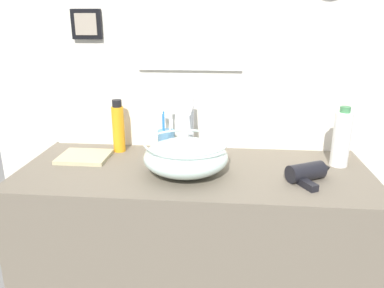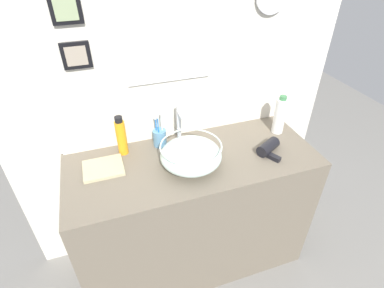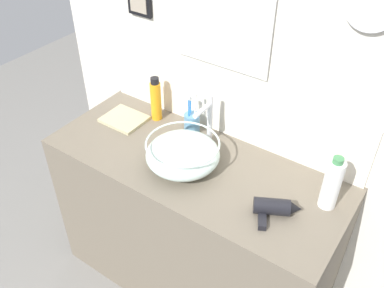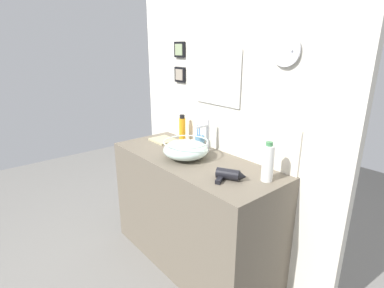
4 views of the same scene
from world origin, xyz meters
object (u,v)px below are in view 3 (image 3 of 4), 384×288
object	(u,v)px
glass_bowl_sink	(183,154)
hair_drier	(275,208)
faucet	(208,117)
soap_dispenser	(156,100)
spray_bottle	(332,184)
toothbrush_cup	(192,123)
hand_towel	(124,119)

from	to	relation	value
glass_bowl_sink	hair_drier	world-z (taller)	glass_bowl_sink
glass_bowl_sink	faucet	distance (m)	0.20
hair_drier	soap_dispenser	world-z (taller)	soap_dispenser
spray_bottle	hair_drier	bearing A→B (deg)	-132.57
faucet	toothbrush_cup	xyz separation A→B (m)	(-0.11, 0.03, -0.09)
toothbrush_cup	soap_dispenser	bearing A→B (deg)	-177.93
soap_dispenser	toothbrush_cup	bearing A→B (deg)	2.07
soap_dispenser	hand_towel	bearing A→B (deg)	-138.00
toothbrush_cup	hand_towel	size ratio (longest dim) A/B	1.06
hair_drier	spray_bottle	world-z (taller)	spray_bottle
hair_drier	soap_dispenser	size ratio (longest dim) A/B	0.82
hand_towel	hair_drier	bearing A→B (deg)	-8.77
faucet	hand_towel	xyz separation A→B (m)	(-0.43, -0.08, -0.13)
glass_bowl_sink	soap_dispenser	distance (m)	0.38
toothbrush_cup	hand_towel	world-z (taller)	toothbrush_cup
glass_bowl_sink	faucet	size ratio (longest dim) A/B	1.27
faucet	toothbrush_cup	bearing A→B (deg)	163.11
glass_bowl_sink	hair_drier	bearing A→B (deg)	-3.46
spray_bottle	faucet	bearing A→B (deg)	174.22
faucet	spray_bottle	bearing A→B (deg)	-5.78
toothbrush_cup	hand_towel	bearing A→B (deg)	-160.57
toothbrush_cup	soap_dispenser	xyz separation A→B (m)	(-0.20, -0.01, 0.06)
hair_drier	toothbrush_cup	size ratio (longest dim) A/B	0.88
glass_bowl_sink	toothbrush_cup	bearing A→B (deg)	115.99
glass_bowl_sink	faucet	world-z (taller)	faucet
hair_drier	hand_towel	size ratio (longest dim) A/B	0.93
faucet	toothbrush_cup	distance (m)	0.15
spray_bottle	hand_towel	bearing A→B (deg)	-178.78
spray_bottle	glass_bowl_sink	bearing A→B (deg)	-167.54
soap_dispenser	spray_bottle	distance (m)	0.90
soap_dispenser	hand_towel	distance (m)	0.19
faucet	soap_dispenser	distance (m)	0.32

